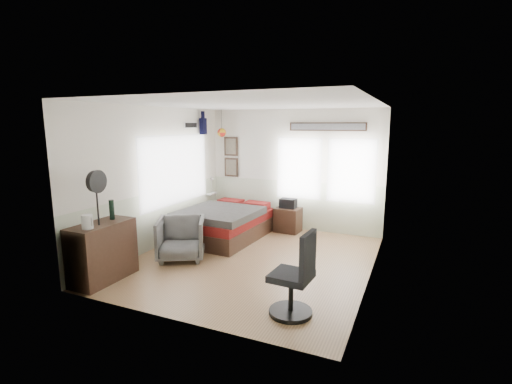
# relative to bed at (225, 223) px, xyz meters

# --- Properties ---
(ground_plane) EXTENTS (4.00, 4.50, 0.01)m
(ground_plane) POSITION_rel_bed_xyz_m (1.07, -0.97, -0.32)
(ground_plane) COLOR #916645
(room_shell) EXTENTS (4.02, 4.52, 2.71)m
(room_shell) POSITION_rel_bed_xyz_m (0.99, -0.79, 1.30)
(room_shell) COLOR silver
(room_shell) RESTS_ON ground_plane
(wall_decor) EXTENTS (3.55, 1.32, 1.44)m
(wall_decor) POSITION_rel_bed_xyz_m (-0.03, 0.98, 1.78)
(wall_decor) COLOR #302116
(wall_decor) RESTS_ON room_shell
(bed) EXTENTS (1.55, 2.09, 0.65)m
(bed) POSITION_rel_bed_xyz_m (0.00, 0.00, 0.00)
(bed) COLOR #362117
(bed) RESTS_ON ground_plane
(dresser) EXTENTS (0.48, 1.00, 0.90)m
(dresser) POSITION_rel_bed_xyz_m (-0.67, -2.67, 0.13)
(dresser) COLOR #362117
(dresser) RESTS_ON ground_plane
(armchair) EXTENTS (1.09, 1.10, 0.74)m
(armchair) POSITION_rel_bed_xyz_m (-0.11, -1.42, 0.06)
(armchair) COLOR slate
(armchair) RESTS_ON ground_plane
(nightstand) EXTENTS (0.57, 0.47, 0.54)m
(nightstand) POSITION_rel_bed_xyz_m (1.07, 0.96, -0.04)
(nightstand) COLOR #362117
(nightstand) RESTS_ON ground_plane
(task_chair) EXTENTS (0.55, 0.55, 1.10)m
(task_chair) POSITION_rel_bed_xyz_m (2.36, -2.52, 0.13)
(task_chair) COLOR black
(task_chair) RESTS_ON ground_plane
(kettle) EXTENTS (0.18, 0.15, 0.21)m
(kettle) POSITION_rel_bed_xyz_m (-0.60, -2.96, 0.69)
(kettle) COLOR silver
(kettle) RESTS_ON dresser
(bottle) EXTENTS (0.08, 0.08, 0.31)m
(bottle) POSITION_rel_bed_xyz_m (-0.68, -2.41, 0.74)
(bottle) COLOR black
(bottle) RESTS_ON dresser
(stand_fan) EXTENTS (0.10, 0.34, 0.82)m
(stand_fan) POSITION_rel_bed_xyz_m (-0.59, -2.75, 1.22)
(stand_fan) COLOR black
(stand_fan) RESTS_ON dresser
(black_bag) EXTENTS (0.36, 0.23, 0.21)m
(black_bag) POSITION_rel_bed_xyz_m (1.07, 0.96, 0.33)
(black_bag) COLOR black
(black_bag) RESTS_ON nightstand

